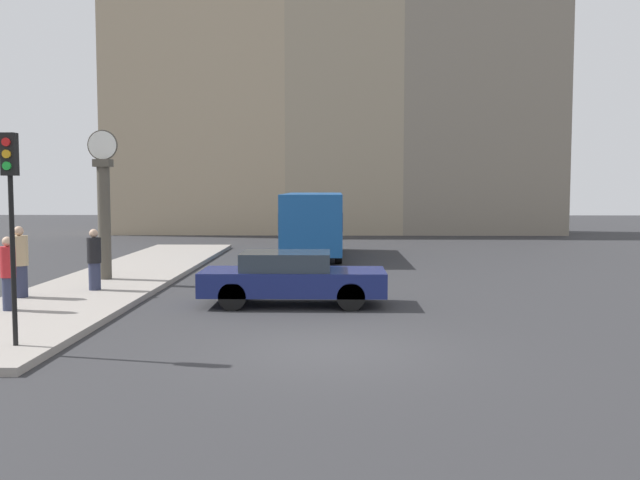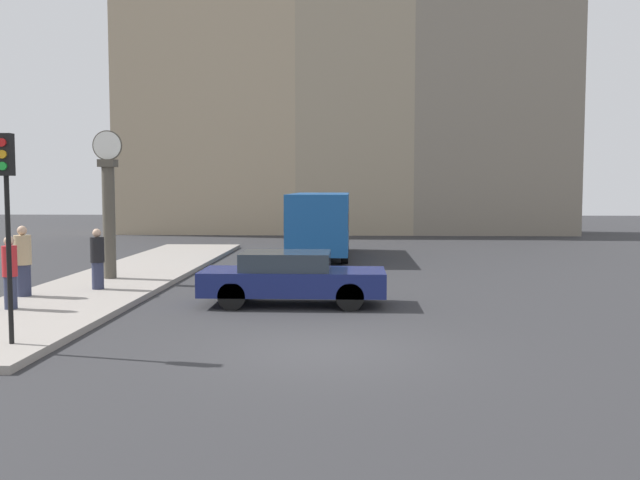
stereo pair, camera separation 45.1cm
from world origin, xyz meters
The scene contains 10 objects.
ground_plane centered at (0.00, 0.00, 0.00)m, with size 120.00×120.00×0.00m, color #2D2D30.
sidewalk_corner centered at (-6.79, 9.81, 0.08)m, with size 3.63×23.61×0.15m, color gray.
building_row centered at (0.68, 32.67, 8.28)m, with size 28.52×5.00×18.25m.
sedan_car centered at (-1.01, 4.96, 0.71)m, with size 4.67×1.84×1.36m.
bus_distant centered at (-0.82, 17.13, 1.55)m, with size 2.41×7.84×2.71m.
traffic_light_near centered at (-5.72, -0.41, 2.90)m, with size 0.26×0.24×3.83m.
street_clock centered at (-7.04, 8.78, 2.33)m, with size 0.93×0.50×4.59m.
pedestrian_red_top centered at (-7.49, 3.20, 1.02)m, with size 0.34×0.34×1.72m.
pedestrian_black_jacket centered at (-6.59, 6.46, 1.00)m, with size 0.38×0.38×1.69m.
pedestrian_tan_coat centered at (-8.08, 5.12, 1.07)m, with size 0.43×0.43×1.85m.
Camera 1 is at (0.08, -13.04, 3.05)m, focal length 40.00 mm.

